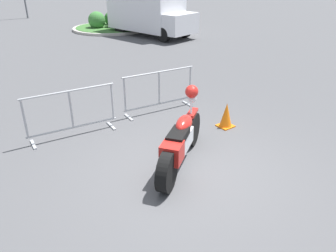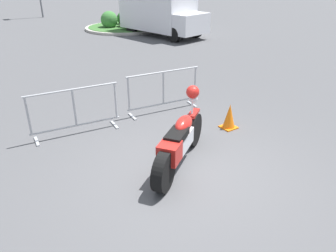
% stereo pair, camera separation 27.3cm
% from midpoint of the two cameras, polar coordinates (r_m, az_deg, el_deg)
% --- Properties ---
extents(ground_plane, '(120.00, 120.00, 0.00)m').
position_cam_midpoint_polar(ground_plane, '(6.13, 2.50, -7.79)').
color(ground_plane, '#4C4C4F').
extents(motorcycle, '(2.05, 1.54, 1.35)m').
position_cam_midpoint_polar(motorcycle, '(6.06, 0.97, -2.50)').
color(motorcycle, black).
rests_on(motorcycle, ground).
extents(crowd_barrier_near, '(2.00, 0.63, 1.07)m').
position_cam_midpoint_polar(crowd_barrier_near, '(7.45, -17.47, 2.17)').
color(crowd_barrier_near, '#9EA0A5').
rests_on(crowd_barrier_near, ground).
extents(crowd_barrier_far, '(2.00, 0.63, 1.07)m').
position_cam_midpoint_polar(crowd_barrier_far, '(8.41, -2.49, 6.10)').
color(crowd_barrier_far, '#9EA0A5').
rests_on(crowd_barrier_far, ground).
extents(delivery_van, '(2.90, 5.29, 2.31)m').
position_cam_midpoint_polar(delivery_van, '(18.69, -3.84, 19.23)').
color(delivery_van, silver).
rests_on(delivery_van, ground).
extents(planter_island, '(4.54, 4.54, 1.08)m').
position_cam_midpoint_polar(planter_island, '(21.14, -10.45, 17.10)').
color(planter_island, '#ADA89E').
rests_on(planter_island, ground).
extents(traffic_cone, '(0.34, 0.34, 0.59)m').
position_cam_midpoint_polar(traffic_cone, '(7.73, 9.12, 1.84)').
color(traffic_cone, orange).
rests_on(traffic_cone, ground).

